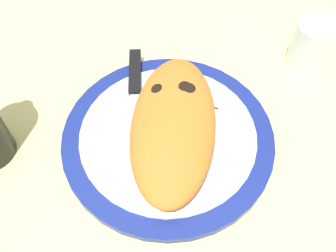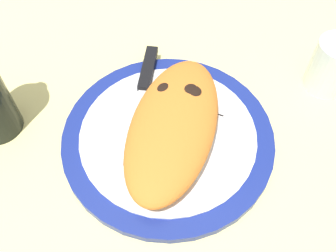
% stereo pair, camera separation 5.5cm
% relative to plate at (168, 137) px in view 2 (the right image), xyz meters
% --- Properties ---
extents(ground_plane, '(1.50, 1.50, 0.03)m').
position_rel_plate_xyz_m(ground_plane, '(0.00, 0.00, -0.02)').
color(ground_plane, '#E5D684').
extents(plate, '(0.33, 0.33, 0.02)m').
position_rel_plate_xyz_m(plate, '(0.00, 0.00, 0.00)').
color(plate, navy).
rests_on(plate, ground_plane).
extents(calzone, '(0.28, 0.15, 0.05)m').
position_rel_plate_xyz_m(calzone, '(-0.00, -0.01, 0.03)').
color(calzone, orange).
rests_on(calzone, plate).
extents(fork, '(0.16, 0.02, 0.00)m').
position_rel_plate_xyz_m(fork, '(0.03, -0.06, 0.01)').
color(fork, silver).
rests_on(fork, plate).
extents(knife, '(0.24, 0.07, 0.01)m').
position_rel_plate_xyz_m(knife, '(0.08, 0.07, 0.01)').
color(knife, silver).
rests_on(knife, plate).
extents(water_glass, '(0.07, 0.07, 0.09)m').
position_rel_plate_xyz_m(water_glass, '(0.21, -0.21, 0.03)').
color(water_glass, silver).
rests_on(water_glass, ground_plane).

